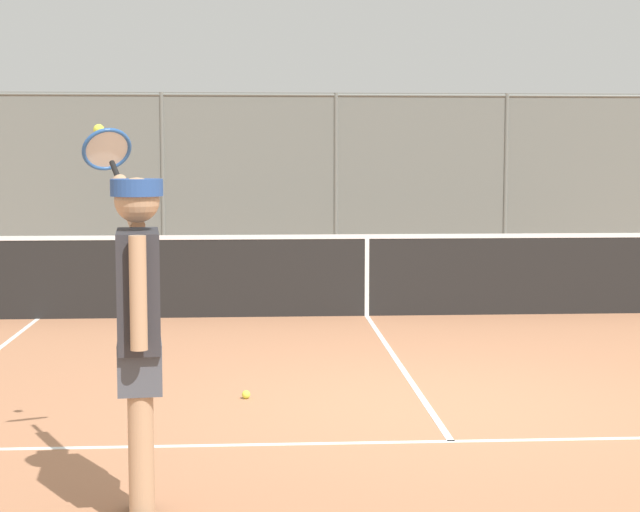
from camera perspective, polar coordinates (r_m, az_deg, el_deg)
ground_plane at (r=7.92m, az=6.00°, el=-8.31°), size 60.00×60.00×0.00m
court_line_markings at (r=6.82m, az=7.64°, el=-10.64°), size 7.68×9.69×0.01m
fence_backdrop at (r=17.42m, az=0.72°, el=4.11°), size 19.70×1.37×2.86m
tennis_net at (r=12.14m, az=2.59°, el=-1.00°), size 9.87×0.09×1.07m
tennis_player at (r=5.40m, az=-9.97°, el=-3.43°), size 0.59×1.43×2.09m
tennis_ball_mid_court at (r=8.18m, az=-4.09°, el=-7.61°), size 0.07×0.07×0.07m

